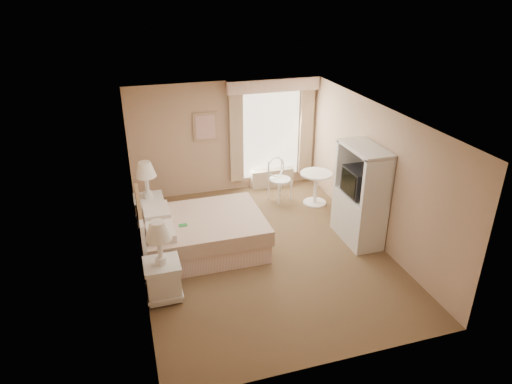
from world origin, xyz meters
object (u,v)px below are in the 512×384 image
object	(u,v)px
bed	(197,233)
nightstand_near	(162,270)
armoire	(360,202)
nightstand_far	(149,203)
round_table	(316,183)
cafe_chair	(278,176)

from	to	relation	value
bed	nightstand_near	xyz separation A→B (m)	(-0.72, -1.17, 0.13)
nightstand_near	armoire	bearing A→B (deg)	11.06
bed	nightstand_far	distance (m)	1.34
armoire	nightstand_far	bearing A→B (deg)	156.72
nightstand_far	round_table	bearing A→B (deg)	0.32
cafe_chair	bed	bearing A→B (deg)	-162.03
round_table	bed	bearing A→B (deg)	-157.71
round_table	armoire	world-z (taller)	armoire
bed	round_table	bearing A→B (deg)	22.29
nightstand_near	round_table	xyz separation A→B (m)	(3.50, 2.31, -0.01)
nightstand_near	round_table	distance (m)	4.19
armoire	bed	bearing A→B (deg)	171.20
cafe_chair	armoire	world-z (taller)	armoire
round_table	cafe_chair	distance (m)	0.83
bed	nightstand_near	bearing A→B (deg)	-121.70
nightstand_far	cafe_chair	world-z (taller)	nightstand_far
cafe_chair	armoire	size ratio (longest dim) A/B	0.52
round_table	cafe_chair	xyz separation A→B (m)	(-0.70, 0.44, 0.08)
nightstand_near	cafe_chair	world-z (taller)	nightstand_near
bed	round_table	size ratio (longest dim) A/B	3.00
bed	round_table	distance (m)	3.00
nightstand_near	nightstand_far	xyz separation A→B (m)	(0.00, 2.29, 0.02)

